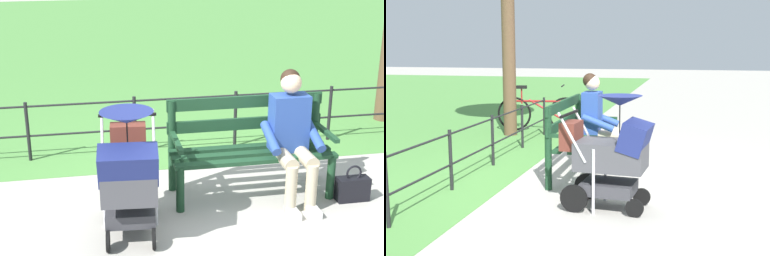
# 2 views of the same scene
# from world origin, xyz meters

# --- Properties ---
(ground_plane) EXTENTS (60.00, 60.00, 0.00)m
(ground_plane) POSITION_xyz_m (0.00, 0.00, 0.00)
(ground_plane) COLOR #ADA89E
(park_bench) EXTENTS (1.60, 0.60, 0.96)m
(park_bench) POSITION_xyz_m (-0.42, -0.12, 0.53)
(park_bench) COLOR #193D23
(park_bench) RESTS_ON ground
(person_on_bench) EXTENTS (0.53, 0.74, 1.28)m
(person_on_bench) POSITION_xyz_m (-0.77, 0.11, 0.68)
(person_on_bench) COLOR tan
(person_on_bench) RESTS_ON ground
(stroller) EXTENTS (0.57, 0.92, 1.15)m
(stroller) POSITION_xyz_m (0.83, 0.52, 0.59)
(stroller) COLOR black
(stroller) RESTS_ON ground
(handbag) EXTENTS (0.32, 0.14, 0.37)m
(handbag) POSITION_xyz_m (-1.36, 0.28, 0.13)
(handbag) COLOR black
(handbag) RESTS_ON ground
(park_fence) EXTENTS (6.11, 0.04, 0.70)m
(park_fence) POSITION_xyz_m (0.00, -1.35, 0.41)
(park_fence) COLOR black
(park_fence) RESTS_ON ground
(bicycle) EXTENTS (0.44, 1.65, 0.89)m
(bicycle) POSITION_xyz_m (-3.46, -1.57, 0.36)
(bicycle) COLOR black
(bicycle) RESTS_ON ground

